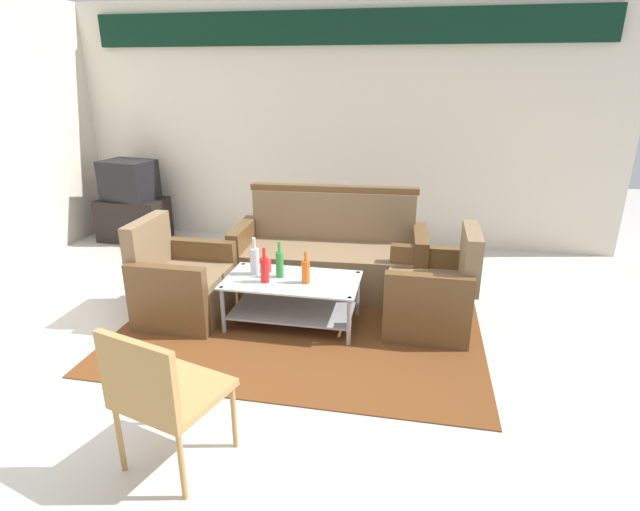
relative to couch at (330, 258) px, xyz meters
The scene contains 15 objects.
ground_plane 1.52m from the couch, 97.42° to the right, with size 14.00×14.00×0.00m, color beige.
wall_back 1.97m from the couch, 96.94° to the left, with size 6.52×0.19×2.80m.
rug 0.81m from the couch, 97.09° to the right, with size 2.92×2.29×0.01m, color brown.
couch is the anchor object (origin of this frame).
armchair_left 1.41m from the couch, 144.03° to the right, with size 0.70×0.76×0.85m.
armchair_right 1.14m from the couch, 32.86° to the right, with size 0.70×0.76×0.85m.
coffee_table 0.82m from the couch, 102.17° to the right, with size 1.10×0.60×0.40m.
bottle_clear 0.93m from the couch, 124.00° to the right, with size 0.08×0.08×0.32m.
bottle_orange 0.87m from the couch, 93.16° to the right, with size 0.07×0.07×0.27m.
bottle_red 0.99m from the couch, 112.61° to the right, with size 0.07×0.07×0.29m.
bottle_green 0.85m from the couch, 110.18° to the right, with size 0.06×0.06×0.31m.
cup 0.81m from the couch, 122.02° to the right, with size 0.08×0.08×0.10m, color red.
tv_stand 2.91m from the couch, 158.34° to the left, with size 0.80×0.50×0.52m, color black.
television 2.94m from the couch, 158.29° to the left, with size 0.67×0.54×0.48m.
wicker_chair 2.57m from the couch, 99.44° to the right, with size 0.60×0.60×0.84m.
Camera 1 is at (0.97, -3.00, 1.99)m, focal length 28.20 mm.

